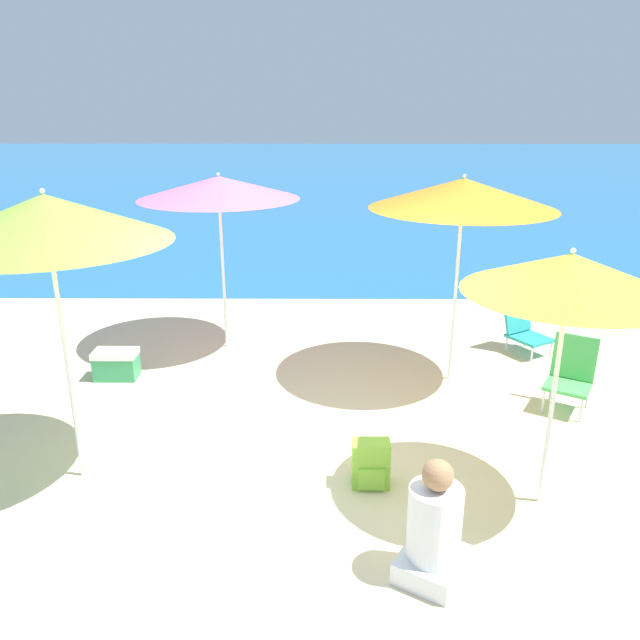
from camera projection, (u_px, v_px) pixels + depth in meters
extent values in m
plane|color=beige|center=(326.00, 474.00, 5.33)|extent=(60.00, 60.00, 0.00)
cube|color=#23669E|center=(325.00, 171.00, 28.96)|extent=(60.00, 40.00, 0.01)
cylinder|color=white|center=(223.00, 275.00, 7.83)|extent=(0.04, 0.04, 1.91)
cone|color=pink|center=(219.00, 188.00, 7.47)|extent=(1.95, 1.95, 0.27)
sphere|color=white|center=(218.00, 174.00, 7.42)|extent=(0.04, 0.04, 0.04)
cylinder|color=white|center=(455.00, 297.00, 6.86)|extent=(0.04, 0.04, 1.95)
cone|color=orange|center=(463.00, 193.00, 6.49)|extent=(1.97, 1.97, 0.32)
sphere|color=white|center=(464.00, 176.00, 6.43)|extent=(0.04, 0.04, 0.04)
cylinder|color=white|center=(68.00, 366.00, 4.99)|extent=(0.04, 0.04, 2.02)
cone|color=#8ECC3D|center=(46.00, 219.00, 4.60)|extent=(1.85, 1.85, 0.36)
sphere|color=white|center=(42.00, 191.00, 4.53)|extent=(0.04, 0.04, 0.04)
cylinder|color=white|center=(552.00, 403.00, 4.69)|extent=(0.04, 0.04, 1.73)
cone|color=yellow|center=(570.00, 273.00, 4.36)|extent=(1.51, 1.51, 0.28)
sphere|color=white|center=(573.00, 251.00, 4.30)|extent=(0.04, 0.04, 0.04)
cylinder|color=silver|center=(543.00, 401.00, 6.35)|extent=(0.02, 0.02, 0.26)
cylinder|color=silver|center=(581.00, 410.00, 6.16)|extent=(0.02, 0.02, 0.26)
cylinder|color=silver|center=(551.00, 389.00, 6.62)|extent=(0.02, 0.02, 0.26)
cylinder|color=silver|center=(587.00, 397.00, 6.44)|extent=(0.02, 0.02, 0.26)
cube|color=#47B756|center=(567.00, 386.00, 6.35)|extent=(0.58, 0.57, 0.04)
cube|color=#47B756|center=(575.00, 357.00, 6.43)|extent=(0.43, 0.32, 0.46)
cylinder|color=silver|center=(532.00, 354.00, 7.60)|extent=(0.02, 0.02, 0.20)
cylinder|color=silver|center=(551.00, 349.00, 7.77)|extent=(0.02, 0.02, 0.20)
cylinder|color=silver|center=(507.00, 344.00, 7.93)|extent=(0.02, 0.02, 0.20)
cylinder|color=silver|center=(526.00, 339.00, 8.10)|extent=(0.02, 0.02, 0.20)
cube|color=teal|center=(530.00, 338.00, 7.81)|extent=(0.60, 0.62, 0.04)
cube|color=teal|center=(517.00, 314.00, 7.92)|extent=(0.44, 0.36, 0.45)
cube|color=silver|center=(431.00, 565.00, 4.17)|extent=(0.57, 0.60, 0.16)
cylinder|color=silver|center=(434.00, 523.00, 4.06)|extent=(0.36, 0.36, 0.51)
sphere|color=#9E704C|center=(438.00, 475.00, 3.94)|extent=(0.20, 0.20, 0.20)
cube|color=#8ECC3D|center=(371.00, 464.00, 5.12)|extent=(0.31, 0.19, 0.40)
cube|color=#8ECC3D|center=(371.00, 479.00, 5.04)|extent=(0.22, 0.03, 0.18)
cube|color=#338C59|center=(117.00, 367.00, 7.15)|extent=(0.47, 0.29, 0.27)
cube|color=white|center=(115.00, 354.00, 7.10)|extent=(0.49, 0.29, 0.07)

